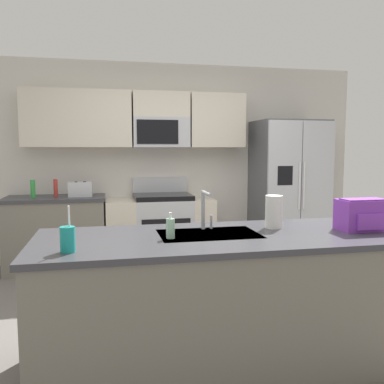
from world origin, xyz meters
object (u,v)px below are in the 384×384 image
at_px(refrigerator, 288,190).
at_px(sink_faucet, 205,207).
at_px(drink_cup_teal, 68,239).
at_px(range_oven, 160,229).
at_px(bottle_green, 33,189).
at_px(pepper_mill, 56,188).
at_px(backpack, 361,214).
at_px(toaster, 80,189).
at_px(paper_towel_roll, 274,212).
at_px(soap_dispenser, 170,228).

height_order(refrigerator, sink_faucet, refrigerator).
height_order(sink_faucet, drink_cup_teal, sink_faucet).
relative_size(range_oven, bottle_green, 6.36).
bearing_deg(drink_cup_teal, pepper_mill, 97.67).
height_order(sink_faucet, backpack, sink_faucet).
bearing_deg(bottle_green, drink_cup_teal, -77.13).
bearing_deg(backpack, toaster, 129.07).
xyz_separation_m(refrigerator, pepper_mill, (-3.01, 0.07, 0.08)).
distance_m(drink_cup_teal, paper_towel_roll, 1.48).
distance_m(toaster, paper_towel_roll, 2.78).
distance_m(range_oven, soap_dispenser, 2.65).
bearing_deg(bottle_green, soap_dispenser, -63.67).
relative_size(range_oven, backpack, 4.25).
height_order(drink_cup_teal, soap_dispenser, drink_cup_teal).
bearing_deg(paper_towel_roll, range_oven, 102.42).
xyz_separation_m(bottle_green, backpack, (2.62, -2.56, 0.01)).
bearing_deg(bottle_green, range_oven, 2.05).
bearing_deg(paper_towel_roll, pepper_mill, 126.91).
distance_m(refrigerator, soap_dispenser, 3.22).
distance_m(toaster, sink_faucet, 2.51).
height_order(toaster, bottle_green, bottle_green).
bearing_deg(pepper_mill, soap_dispenser, -68.84).
xyz_separation_m(drink_cup_teal, soap_dispenser, (0.62, 0.23, -0.01)).
bearing_deg(toaster, bottle_green, -179.78).
height_order(refrigerator, bottle_green, refrigerator).
bearing_deg(range_oven, drink_cup_teal, -107.52).
bearing_deg(backpack, range_oven, 112.85).
xyz_separation_m(bottle_green, soap_dispenser, (1.25, -2.53, -0.04)).
bearing_deg(paper_towel_roll, drink_cup_teal, -163.34).
distance_m(drink_cup_teal, soap_dispenser, 0.66).
distance_m(bottle_green, sink_faucet, 2.77).
relative_size(refrigerator, toaster, 6.61).
bearing_deg(pepper_mill, bottle_green, -168.35).
relative_size(refrigerator, sink_faucet, 6.56).
height_order(range_oven, bottle_green, bottle_green).
bearing_deg(soap_dispenser, paper_towel_roll, 13.50).
distance_m(toaster, pepper_mill, 0.30).
relative_size(range_oven, soap_dispenser, 8.00).
bearing_deg(sink_faucet, backpack, -13.29).
bearing_deg(sink_faucet, soap_dispenser, -141.11).
relative_size(refrigerator, soap_dispenser, 10.88).
relative_size(refrigerator, pepper_mill, 8.69).
distance_m(soap_dispenser, paper_towel_roll, 0.82).
distance_m(range_oven, bottle_green, 1.62).
height_order(toaster, backpack, backpack).
distance_m(soap_dispenser, backpack, 1.37).
bearing_deg(paper_towel_roll, bottle_green, 131.21).
bearing_deg(toaster, pepper_mill, 170.31).
bearing_deg(sink_faucet, range_oven, 90.41).
distance_m(pepper_mill, drink_cup_teal, 2.84).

